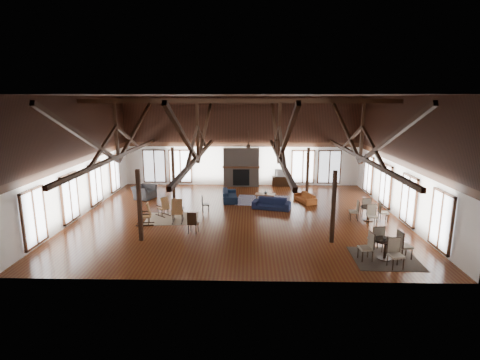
{
  "coord_description": "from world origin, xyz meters",
  "views": [
    {
      "loc": [
        0.55,
        -18.31,
        5.89
      ],
      "look_at": [
        0.06,
        1.0,
        1.65
      ],
      "focal_mm": 28.0,
      "sensor_mm": 36.0,
      "label": 1
    }
  ],
  "objects_px": {
    "sofa_orange": "(305,197)",
    "tv_console": "(282,181)",
    "sofa_navy_left": "(230,195)",
    "coffee_table": "(265,195)",
    "sofa_navy_front": "(272,204)",
    "cafe_table_near": "(385,246)",
    "armchair": "(144,192)",
    "cafe_table_far": "(369,211)"
  },
  "relations": [
    {
      "from": "sofa_navy_left",
      "to": "cafe_table_near",
      "type": "xyz_separation_m",
      "value": [
        6.21,
        -8.11,
        0.23
      ]
    },
    {
      "from": "sofa_orange",
      "to": "sofa_navy_left",
      "type": "bearing_deg",
      "value": -111.98
    },
    {
      "from": "sofa_navy_front",
      "to": "cafe_table_far",
      "type": "xyz_separation_m",
      "value": [
        4.64,
        -1.86,
        0.19
      ]
    },
    {
      "from": "sofa_navy_left",
      "to": "tv_console",
      "type": "height_order",
      "value": "tv_console"
    },
    {
      "from": "cafe_table_near",
      "to": "cafe_table_far",
      "type": "bearing_deg",
      "value": 80.16
    },
    {
      "from": "sofa_navy_left",
      "to": "coffee_table",
      "type": "bearing_deg",
      "value": -100.65
    },
    {
      "from": "sofa_navy_front",
      "to": "cafe_table_far",
      "type": "bearing_deg",
      "value": -6.63
    },
    {
      "from": "armchair",
      "to": "cafe_table_far",
      "type": "relative_size",
      "value": 0.63
    },
    {
      "from": "sofa_navy_front",
      "to": "sofa_orange",
      "type": "relative_size",
      "value": 1.18
    },
    {
      "from": "sofa_navy_left",
      "to": "armchair",
      "type": "bearing_deg",
      "value": 81.87
    },
    {
      "from": "sofa_orange",
      "to": "tv_console",
      "type": "relative_size",
      "value": 1.34
    },
    {
      "from": "sofa_navy_left",
      "to": "cafe_table_far",
      "type": "relative_size",
      "value": 1.1
    },
    {
      "from": "sofa_orange",
      "to": "cafe_table_near",
      "type": "relative_size",
      "value": 0.83
    },
    {
      "from": "sofa_orange",
      "to": "tv_console",
      "type": "distance_m",
      "value": 4.14
    },
    {
      "from": "coffee_table",
      "to": "tv_console",
      "type": "xyz_separation_m",
      "value": [
        1.29,
        3.98,
        -0.06
      ]
    },
    {
      "from": "armchair",
      "to": "cafe_table_far",
      "type": "height_order",
      "value": "cafe_table_far"
    },
    {
      "from": "tv_console",
      "to": "sofa_orange",
      "type": "bearing_deg",
      "value": -75.67
    },
    {
      "from": "tv_console",
      "to": "coffee_table",
      "type": "bearing_deg",
      "value": -107.99
    },
    {
      "from": "sofa_navy_front",
      "to": "sofa_navy_left",
      "type": "height_order",
      "value": "sofa_navy_left"
    },
    {
      "from": "cafe_table_near",
      "to": "coffee_table",
      "type": "bearing_deg",
      "value": 117.67
    },
    {
      "from": "sofa_navy_front",
      "to": "tv_console",
      "type": "relative_size",
      "value": 1.58
    },
    {
      "from": "sofa_navy_front",
      "to": "tv_console",
      "type": "height_order",
      "value": "tv_console"
    },
    {
      "from": "coffee_table",
      "to": "armchair",
      "type": "xyz_separation_m",
      "value": [
        -7.2,
        0.45,
        0.01
      ]
    },
    {
      "from": "sofa_navy_left",
      "to": "cafe_table_near",
      "type": "bearing_deg",
      "value": -147.83
    },
    {
      "from": "sofa_navy_left",
      "to": "cafe_table_far",
      "type": "xyz_separation_m",
      "value": [
        6.99,
        -3.58,
        0.18
      ]
    },
    {
      "from": "cafe_table_far",
      "to": "tv_console",
      "type": "xyz_separation_m",
      "value": [
        -3.64,
        7.37,
        -0.17
      ]
    },
    {
      "from": "sofa_navy_left",
      "to": "cafe_table_far",
      "type": "bearing_deg",
      "value": -122.4
    },
    {
      "from": "sofa_navy_front",
      "to": "sofa_navy_left",
      "type": "xyz_separation_m",
      "value": [
        -2.35,
        1.72,
        0.01
      ]
    },
    {
      "from": "armchair",
      "to": "tv_console",
      "type": "xyz_separation_m",
      "value": [
        8.49,
        3.53,
        -0.07
      ]
    },
    {
      "from": "sofa_orange",
      "to": "cafe_table_far",
      "type": "height_order",
      "value": "cafe_table_far"
    },
    {
      "from": "sofa_navy_front",
      "to": "cafe_table_near",
      "type": "distance_m",
      "value": 7.46
    },
    {
      "from": "cafe_table_near",
      "to": "sofa_navy_left",
      "type": "bearing_deg",
      "value": 127.44
    },
    {
      "from": "sofa_navy_left",
      "to": "tv_console",
      "type": "relative_size",
      "value": 1.62
    },
    {
      "from": "sofa_orange",
      "to": "tv_console",
      "type": "height_order",
      "value": "tv_console"
    },
    {
      "from": "sofa_navy_front",
      "to": "coffee_table",
      "type": "distance_m",
      "value": 1.56
    },
    {
      "from": "sofa_orange",
      "to": "coffee_table",
      "type": "bearing_deg",
      "value": -109.86
    },
    {
      "from": "sofa_navy_left",
      "to": "sofa_orange",
      "type": "distance_m",
      "value": 4.38
    },
    {
      "from": "coffee_table",
      "to": "tv_console",
      "type": "height_order",
      "value": "tv_console"
    },
    {
      "from": "sofa_navy_left",
      "to": "coffee_table",
      "type": "xyz_separation_m",
      "value": [
        2.06,
        -0.19,
        0.08
      ]
    },
    {
      "from": "sofa_navy_front",
      "to": "armchair",
      "type": "distance_m",
      "value": 7.76
    },
    {
      "from": "sofa_orange",
      "to": "armchair",
      "type": "relative_size",
      "value": 1.44
    },
    {
      "from": "coffee_table",
      "to": "cafe_table_far",
      "type": "xyz_separation_m",
      "value": [
        4.94,
        -3.39,
        0.11
      ]
    }
  ]
}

